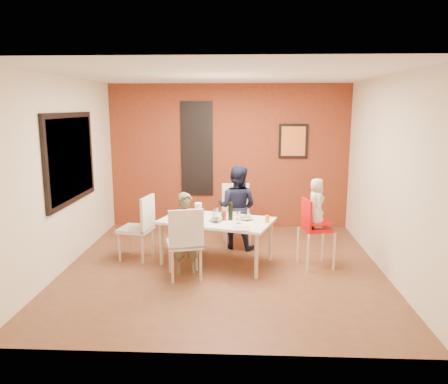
{
  "coord_description": "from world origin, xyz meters",
  "views": [
    {
      "loc": [
        0.29,
        -5.97,
        2.28
      ],
      "look_at": [
        0.0,
        0.3,
        1.05
      ],
      "focal_mm": 35.0,
      "sensor_mm": 36.0,
      "label": 1
    }
  ],
  "objects_px": {
    "child_far": "(237,207)",
    "chair_far": "(236,211)",
    "chair_near": "(185,240)",
    "child_near": "(186,233)",
    "paper_towel_roll": "(198,211)",
    "high_chair": "(314,226)",
    "chair_left": "(141,224)",
    "toddler": "(316,203)",
    "wine_bottle": "(230,211)",
    "dining_table": "(217,223)"
  },
  "relations": [
    {
      "from": "child_far",
      "to": "paper_towel_roll",
      "type": "bearing_deg",
      "value": 69.78
    },
    {
      "from": "high_chair",
      "to": "child_far",
      "type": "relative_size",
      "value": 0.74
    },
    {
      "from": "chair_near",
      "to": "paper_towel_roll",
      "type": "height_order",
      "value": "chair_near"
    },
    {
      "from": "wine_bottle",
      "to": "chair_far",
      "type": "bearing_deg",
      "value": 86.03
    },
    {
      "from": "child_far",
      "to": "toddler",
      "type": "xyz_separation_m",
      "value": [
        1.14,
        -0.81,
        0.26
      ]
    },
    {
      "from": "dining_table",
      "to": "chair_left",
      "type": "bearing_deg",
      "value": 174.73
    },
    {
      "from": "chair_far",
      "to": "high_chair",
      "type": "bearing_deg",
      "value": -51.58
    },
    {
      "from": "child_far",
      "to": "chair_far",
      "type": "bearing_deg",
      "value": -69.05
    },
    {
      "from": "paper_towel_roll",
      "to": "child_far",
      "type": "bearing_deg",
      "value": 51.74
    },
    {
      "from": "child_far",
      "to": "wine_bottle",
      "type": "bearing_deg",
      "value": 101.78
    },
    {
      "from": "chair_left",
      "to": "high_chair",
      "type": "distance_m",
      "value": 2.55
    },
    {
      "from": "chair_near",
      "to": "child_far",
      "type": "relative_size",
      "value": 0.73
    },
    {
      "from": "paper_towel_roll",
      "to": "toddler",
      "type": "bearing_deg",
      "value": -3.45
    },
    {
      "from": "dining_table",
      "to": "chair_left",
      "type": "relative_size",
      "value": 1.82
    },
    {
      "from": "chair_near",
      "to": "child_near",
      "type": "xyz_separation_m",
      "value": [
        -0.02,
        0.25,
        0.02
      ]
    },
    {
      "from": "chair_far",
      "to": "chair_left",
      "type": "xyz_separation_m",
      "value": [
        -1.42,
        -0.87,
        -0.01
      ]
    },
    {
      "from": "chair_left",
      "to": "child_far",
      "type": "bearing_deg",
      "value": 124.41
    },
    {
      "from": "high_chair",
      "to": "child_far",
      "type": "height_order",
      "value": "child_far"
    },
    {
      "from": "child_far",
      "to": "wine_bottle",
      "type": "height_order",
      "value": "child_far"
    },
    {
      "from": "chair_near",
      "to": "child_far",
      "type": "height_order",
      "value": "child_far"
    },
    {
      "from": "high_chair",
      "to": "chair_far",
      "type": "bearing_deg",
      "value": 32.53
    },
    {
      "from": "dining_table",
      "to": "high_chair",
      "type": "bearing_deg",
      "value": -3.71
    },
    {
      "from": "dining_table",
      "to": "paper_towel_roll",
      "type": "relative_size",
      "value": 7.43
    },
    {
      "from": "wine_bottle",
      "to": "child_near",
      "type": "bearing_deg",
      "value": -146.74
    },
    {
      "from": "wine_bottle",
      "to": "paper_towel_roll",
      "type": "height_order",
      "value": "wine_bottle"
    },
    {
      "from": "high_chair",
      "to": "child_far",
      "type": "distance_m",
      "value": 1.38
    },
    {
      "from": "dining_table",
      "to": "chair_left",
      "type": "height_order",
      "value": "chair_left"
    },
    {
      "from": "high_chair",
      "to": "wine_bottle",
      "type": "xyz_separation_m",
      "value": [
        -1.19,
        0.08,
        0.19
      ]
    },
    {
      "from": "wine_bottle",
      "to": "paper_towel_roll",
      "type": "relative_size",
      "value": 1.1
    },
    {
      "from": "chair_left",
      "to": "toddler",
      "type": "bearing_deg",
      "value": 96.88
    },
    {
      "from": "chair_near",
      "to": "wine_bottle",
      "type": "bearing_deg",
      "value": -146.69
    },
    {
      "from": "child_near",
      "to": "chair_near",
      "type": "bearing_deg",
      "value": -96.04
    },
    {
      "from": "chair_left",
      "to": "child_near",
      "type": "distance_m",
      "value": 0.91
    },
    {
      "from": "dining_table",
      "to": "child_near",
      "type": "xyz_separation_m",
      "value": [
        -0.4,
        -0.41,
        -0.03
      ]
    },
    {
      "from": "child_far",
      "to": "child_near",
      "type": "bearing_deg",
      "value": 77.05
    },
    {
      "from": "child_far",
      "to": "toddler",
      "type": "distance_m",
      "value": 1.42
    },
    {
      "from": "chair_far",
      "to": "high_chair",
      "type": "xyz_separation_m",
      "value": [
        1.12,
        -1.07,
        0.04
      ]
    },
    {
      "from": "wine_bottle",
      "to": "high_chair",
      "type": "bearing_deg",
      "value": -3.68
    },
    {
      "from": "child_far",
      "to": "paper_towel_roll",
      "type": "height_order",
      "value": "child_far"
    },
    {
      "from": "wine_bottle",
      "to": "toddler",
      "type": "bearing_deg",
      "value": -3.07
    },
    {
      "from": "chair_far",
      "to": "paper_towel_roll",
      "type": "relative_size",
      "value": 4.19
    },
    {
      "from": "dining_table",
      "to": "child_near",
      "type": "bearing_deg",
      "value": -134.21
    },
    {
      "from": "child_near",
      "to": "toddler",
      "type": "xyz_separation_m",
      "value": [
        1.82,
        0.33,
        0.37
      ]
    },
    {
      "from": "high_chair",
      "to": "child_far",
      "type": "xyz_separation_m",
      "value": [
        -1.11,
        0.82,
        0.07
      ]
    },
    {
      "from": "chair_near",
      "to": "child_near",
      "type": "height_order",
      "value": "child_near"
    },
    {
      "from": "chair_left",
      "to": "chair_far",
      "type": "bearing_deg",
      "value": 132.47
    },
    {
      "from": "toddler",
      "to": "chair_left",
      "type": "bearing_deg",
      "value": 78.92
    },
    {
      "from": "chair_far",
      "to": "child_near",
      "type": "bearing_deg",
      "value": -123.87
    },
    {
      "from": "high_chair",
      "to": "wine_bottle",
      "type": "relative_size",
      "value": 3.81
    },
    {
      "from": "dining_table",
      "to": "child_far",
      "type": "distance_m",
      "value": 0.78
    }
  ]
}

